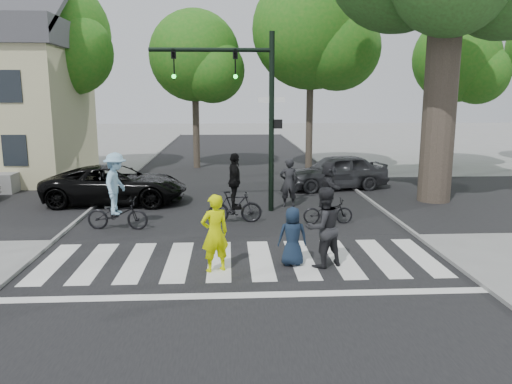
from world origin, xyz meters
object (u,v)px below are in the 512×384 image
cyclist_mid (235,195)px  car_suv (116,185)px  cyclist_right (328,196)px  pedestrian_child (293,236)px  cyclist_left (117,197)px  traffic_signal (246,97)px  pedestrian_adult (323,227)px  car_grey (336,172)px  pedestrian_woman (215,233)px

cyclist_mid → car_suv: cyclist_mid is taller
cyclist_right → car_suv: 7.97m
pedestrian_child → cyclist_left: 5.93m
traffic_signal → pedestrian_adult: traffic_signal is taller
pedestrian_child → traffic_signal: bearing=-82.3°
cyclist_mid → pedestrian_child: bearing=-72.3°
pedestrian_child → car_grey: 10.06m
pedestrian_woman → pedestrian_adult: size_ratio=0.95×
cyclist_left → car_grey: (7.88, 6.11, -0.26)m
pedestrian_child → pedestrian_woman: bearing=8.6°
cyclist_right → car_grey: cyclist_right is taller
traffic_signal → cyclist_right: 4.32m
cyclist_left → cyclist_right: bearing=2.7°
cyclist_mid → cyclist_right: 2.91m
traffic_signal → car_suv: 5.92m
cyclist_mid → cyclist_left: bearing=-170.4°
pedestrian_adult → cyclist_mid: bearing=-88.5°
pedestrian_child → cyclist_left: size_ratio=0.61×
cyclist_left → cyclist_mid: cyclist_left is taller
cyclist_mid → car_suv: (-4.34, 3.07, -0.19)m
pedestrian_child → cyclist_left: (-4.80, 3.47, 0.30)m
pedestrian_woman → car_grey: size_ratio=0.41×
pedestrian_adult → cyclist_right: size_ratio=0.97×
pedestrian_woman → cyclist_mid: 4.39m
cyclist_left → car_suv: cyclist_left is taller
cyclist_mid → cyclist_right: cyclist_mid is taller
pedestrian_woman → cyclist_right: (3.41, 4.08, -0.02)m
cyclist_left → car_suv: size_ratio=0.45×
pedestrian_adult → cyclist_right: bearing=-127.0°
pedestrian_adult → car_grey: 9.98m
cyclist_left → car_suv: bearing=102.7°
traffic_signal → cyclist_right: size_ratio=3.06×
cyclist_left → pedestrian_child: bearing=-35.8°
pedestrian_woman → pedestrian_child: 1.84m
pedestrian_woman → cyclist_right: size_ratio=0.92×
pedestrian_adult → car_suv: size_ratio=0.37×
traffic_signal → pedestrian_child: (0.87, -5.63, -3.20)m
traffic_signal → pedestrian_adult: (1.57, -5.75, -2.95)m
pedestrian_woman → car_suv: (-3.83, 7.44, -0.18)m
car_grey → cyclist_left: bearing=-63.4°
cyclist_left → car_suv: 3.77m
traffic_signal → pedestrian_woman: 6.72m
pedestrian_woman → cyclist_right: bearing=-152.9°
pedestrian_adult → cyclist_mid: cyclist_mid is taller
cyclist_mid → car_grey: size_ratio=0.50×
cyclist_left → cyclist_right: cyclist_left is taller
pedestrian_woman → cyclist_mid: size_ratio=0.81×
pedestrian_child → pedestrian_adult: (0.70, -0.12, 0.24)m
car_suv → cyclist_left: bearing=-165.8°
cyclist_right → cyclist_left: bearing=-177.3°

